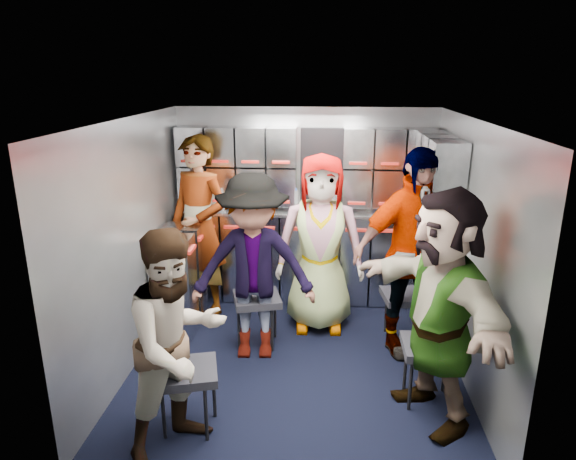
# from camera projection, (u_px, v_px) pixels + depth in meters

# --- Properties ---
(floor) EXTENTS (3.00, 3.00, 0.00)m
(floor) POSITION_uv_depth(u_px,v_px,m) (296.00, 359.00, 4.58)
(floor) COLOR black
(floor) RESTS_ON ground
(wall_back) EXTENTS (2.80, 0.04, 2.10)m
(wall_back) POSITION_uv_depth(u_px,v_px,m) (305.00, 204.00, 5.69)
(wall_back) COLOR gray
(wall_back) RESTS_ON ground
(wall_left) EXTENTS (0.04, 3.00, 2.10)m
(wall_left) POSITION_uv_depth(u_px,v_px,m) (133.00, 244.00, 4.37)
(wall_left) COLOR gray
(wall_left) RESTS_ON ground
(wall_right) EXTENTS (0.04, 3.00, 2.10)m
(wall_right) POSITION_uv_depth(u_px,v_px,m) (469.00, 252.00, 4.16)
(wall_right) COLOR gray
(wall_right) RESTS_ON ground
(ceiling) EXTENTS (2.80, 3.00, 0.02)m
(ceiling) POSITION_uv_depth(u_px,v_px,m) (297.00, 120.00, 3.96)
(ceiling) COLOR silver
(ceiling) RESTS_ON wall_back
(cart_bank_back) EXTENTS (2.68, 0.38, 0.99)m
(cart_bank_back) POSITION_uv_depth(u_px,v_px,m) (304.00, 257.00, 5.66)
(cart_bank_back) COLOR #8E929C
(cart_bank_back) RESTS_ON ground
(cart_bank_left) EXTENTS (0.38, 0.76, 0.99)m
(cart_bank_left) POSITION_uv_depth(u_px,v_px,m) (180.00, 279.00, 5.05)
(cart_bank_left) COLOR #8E929C
(cart_bank_left) RESTS_ON ground
(counter) EXTENTS (2.68, 0.42, 0.03)m
(counter) POSITION_uv_depth(u_px,v_px,m) (304.00, 212.00, 5.51)
(counter) COLOR #B9BBC1
(counter) RESTS_ON cart_bank_back
(locker_bank_back) EXTENTS (2.68, 0.28, 0.82)m
(locker_bank_back) POSITION_uv_depth(u_px,v_px,m) (305.00, 167.00, 5.42)
(locker_bank_back) COLOR #8E929C
(locker_bank_back) RESTS_ON wall_back
(locker_bank_right) EXTENTS (0.28, 1.00, 0.82)m
(locker_bank_right) POSITION_uv_depth(u_px,v_px,m) (437.00, 181.00, 4.71)
(locker_bank_right) COLOR #8E929C
(locker_bank_right) RESTS_ON wall_right
(right_cabinet) EXTENTS (0.28, 1.20, 1.00)m
(right_cabinet) POSITION_uv_depth(u_px,v_px,m) (430.00, 285.00, 4.91)
(right_cabinet) COLOR #8E929C
(right_cabinet) RESTS_ON ground
(coffee_niche) EXTENTS (0.46, 0.16, 0.84)m
(coffee_niche) POSITION_uv_depth(u_px,v_px,m) (322.00, 168.00, 5.47)
(coffee_niche) COLOR black
(coffee_niche) RESTS_ON wall_back
(red_latch_strip) EXTENTS (2.60, 0.02, 0.03)m
(red_latch_strip) POSITION_uv_depth(u_px,v_px,m) (303.00, 229.00, 5.35)
(red_latch_strip) COLOR red
(red_latch_strip) RESTS_ON cart_bank_back
(jump_seat_near_left) EXTENTS (0.49, 0.47, 0.48)m
(jump_seat_near_left) POSITION_uv_depth(u_px,v_px,m) (188.00, 375.00, 3.58)
(jump_seat_near_left) COLOR black
(jump_seat_near_left) RESTS_ON ground
(jump_seat_mid_left) EXTENTS (0.50, 0.48, 0.49)m
(jump_seat_mid_left) POSITION_uv_depth(u_px,v_px,m) (257.00, 301.00, 4.72)
(jump_seat_mid_left) COLOR black
(jump_seat_mid_left) RESTS_ON ground
(jump_seat_center) EXTENTS (0.48, 0.46, 0.46)m
(jump_seat_center) POSITION_uv_depth(u_px,v_px,m) (320.00, 281.00, 5.24)
(jump_seat_center) COLOR black
(jump_seat_center) RESTS_ON ground
(jump_seat_mid_right) EXTENTS (0.45, 0.43, 0.47)m
(jump_seat_mid_right) POSITION_uv_depth(u_px,v_px,m) (405.00, 299.00, 4.81)
(jump_seat_mid_right) COLOR black
(jump_seat_mid_right) RESTS_ON ground
(jump_seat_near_right) EXTENTS (0.42, 0.39, 0.49)m
(jump_seat_near_right) POSITION_uv_depth(u_px,v_px,m) (430.00, 350.00, 3.88)
(jump_seat_near_right) COLOR black
(jump_seat_near_right) RESTS_ON ground
(attendant_standing) EXTENTS (0.81, 0.69, 1.87)m
(attendant_standing) POSITION_uv_depth(u_px,v_px,m) (200.00, 227.00, 5.23)
(attendant_standing) COLOR black
(attendant_standing) RESTS_ON ground
(attendant_arc_a) EXTENTS (0.93, 0.96, 1.55)m
(attendant_arc_a) POSITION_uv_depth(u_px,v_px,m) (177.00, 344.00, 3.31)
(attendant_arc_a) COLOR black
(attendant_arc_a) RESTS_ON ground
(attendant_arc_b) EXTENTS (1.12, 0.69, 1.66)m
(attendant_arc_b) POSITION_uv_depth(u_px,v_px,m) (253.00, 268.00, 4.43)
(attendant_arc_b) COLOR black
(attendant_arc_b) RESTS_ON ground
(attendant_arc_c) EXTENTS (0.87, 0.58, 1.74)m
(attendant_arc_c) POSITION_uv_depth(u_px,v_px,m) (320.00, 244.00, 4.93)
(attendant_arc_c) COLOR black
(attendant_arc_c) RESTS_ON ground
(attendant_arc_d) EXTENTS (1.19, 0.81, 1.87)m
(attendant_arc_d) POSITION_uv_depth(u_px,v_px,m) (411.00, 253.00, 4.48)
(attendant_arc_d) COLOR black
(attendant_arc_d) RESTS_ON ground
(attendant_arc_e) EXTENTS (1.13, 1.69, 1.74)m
(attendant_arc_e) POSITION_uv_depth(u_px,v_px,m) (440.00, 309.00, 3.58)
(attendant_arc_e) COLOR black
(attendant_arc_e) RESTS_ON ground
(bottle_left) EXTENTS (0.07, 0.07, 0.25)m
(bottle_left) POSITION_uv_depth(u_px,v_px,m) (223.00, 199.00, 5.48)
(bottle_left) COLOR white
(bottle_left) RESTS_ON counter
(bottle_mid) EXTENTS (0.06, 0.06, 0.23)m
(bottle_mid) POSITION_uv_depth(u_px,v_px,m) (295.00, 201.00, 5.43)
(bottle_mid) COLOR white
(bottle_mid) RESTS_ON counter
(bottle_right) EXTENTS (0.06, 0.06, 0.24)m
(bottle_right) POSITION_uv_depth(u_px,v_px,m) (334.00, 201.00, 5.39)
(bottle_right) COLOR white
(bottle_right) RESTS_ON counter
(cup_left) EXTENTS (0.07, 0.07, 0.11)m
(cup_left) POSITION_uv_depth(u_px,v_px,m) (263.00, 206.00, 5.46)
(cup_left) COLOR tan
(cup_left) RESTS_ON counter
(cup_right) EXTENTS (0.08, 0.08, 0.10)m
(cup_right) POSITION_uv_depth(u_px,v_px,m) (421.00, 210.00, 5.34)
(cup_right) COLOR tan
(cup_right) RESTS_ON counter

